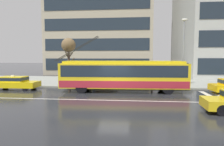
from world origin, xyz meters
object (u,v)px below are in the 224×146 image
trolleybus (123,75)px  street_tree_bare (69,47)px  street_lamp (184,47)px  bus_shelter (101,68)px  pedestrian_approaching_curb (104,69)px  taxi_queued_behind_bus (14,82)px  pedestrian_at_shelter (94,71)px  pedestrian_walking_past (152,71)px

trolleybus → street_tree_bare: street_tree_bare is taller
trolleybus → street_lamp: (6.02, 2.66, 2.64)m
bus_shelter → pedestrian_approaching_curb: bearing=68.0°
taxi_queued_behind_bus → street_lamp: (16.80, 2.49, 3.50)m
pedestrian_at_shelter → street_tree_bare: size_ratio=0.37×
pedestrian_at_shelter → pedestrian_approaching_curb: (0.90, 1.13, 0.11)m
bus_shelter → pedestrian_approaching_curb: 0.60m
pedestrian_at_shelter → pedestrian_approaching_curb: size_ratio=0.94×
trolleybus → bus_shelter: size_ratio=2.97×
bus_shelter → street_tree_bare: street_tree_bare is taller
pedestrian_at_shelter → taxi_queued_behind_bus: bearing=-161.7°
bus_shelter → pedestrian_walking_past: bus_shelter is taller
pedestrian_approaching_curb → pedestrian_walking_past: size_ratio=1.03×
taxi_queued_behind_bus → pedestrian_approaching_curb: 9.24m
taxi_queued_behind_bus → pedestrian_at_shelter: (7.53, 2.49, 1.01)m
trolleybus → pedestrian_approaching_curb: 4.46m
pedestrian_approaching_curb → pedestrian_walking_past: pedestrian_approaching_curb is taller
pedestrian_approaching_curb → pedestrian_walking_past: bearing=-18.1°
bus_shelter → pedestrian_at_shelter: bus_shelter is taller
trolleybus → pedestrian_at_shelter: bearing=140.8°
pedestrian_at_shelter → bus_shelter: bearing=40.4°
bus_shelter → pedestrian_at_shelter: size_ratio=2.11×
street_tree_bare → pedestrian_walking_past: bearing=-9.0°
street_lamp → street_tree_bare: 12.33m
pedestrian_walking_past → street_lamp: size_ratio=0.29×
bus_shelter → pedestrian_at_shelter: (-0.68, -0.58, -0.21)m
trolleybus → pedestrian_approaching_curb: bearing=121.9°
bus_shelter → taxi_queued_behind_bus: bearing=-159.5°
street_tree_bare → pedestrian_at_shelter: bearing=-16.3°
bus_shelter → pedestrian_walking_past: 5.56m
trolleybus → pedestrian_approaching_curb: (-2.35, 3.78, 0.27)m
trolleybus → pedestrian_at_shelter: (-3.25, 2.66, 0.16)m
taxi_queued_behind_bus → pedestrian_approaching_curb: size_ratio=2.26×
pedestrian_walking_past → street_lamp: 4.05m
pedestrian_walking_past → bus_shelter: bearing=168.1°
pedestrian_walking_past → street_tree_bare: bearing=171.0°
street_tree_bare → taxi_queued_behind_bus: bearing=-143.2°
pedestrian_at_shelter → street_lamp: street_lamp is taller
taxi_queued_behind_bus → street_tree_bare: (4.50, 3.37, 3.61)m
taxi_queued_behind_bus → pedestrian_at_shelter: pedestrian_at_shelter is taller
trolleybus → pedestrian_walking_past: size_ratio=6.05×
pedestrian_approaching_curb → street_lamp: size_ratio=0.30×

